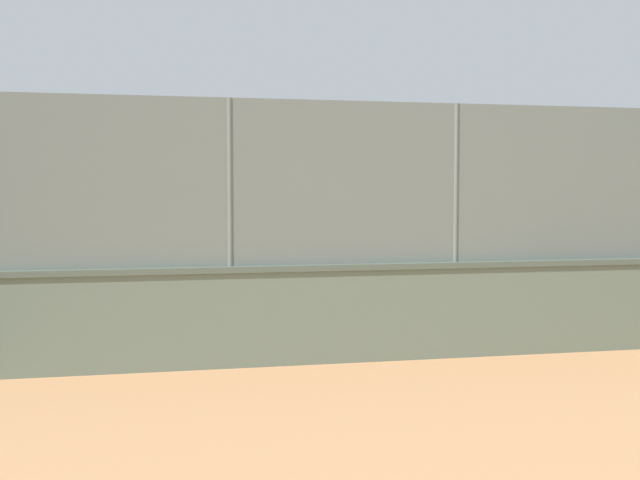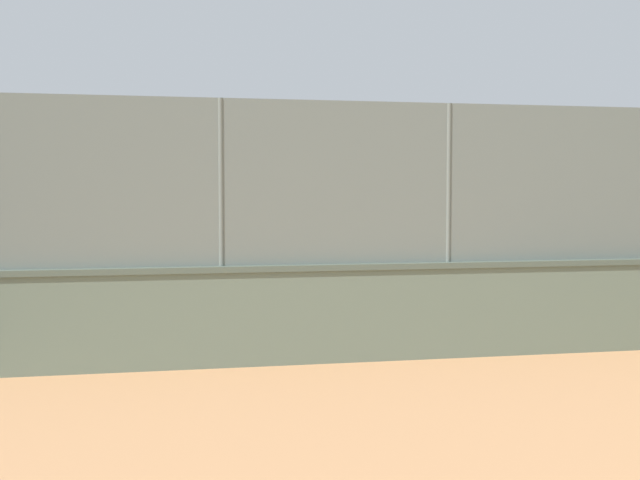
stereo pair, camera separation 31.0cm
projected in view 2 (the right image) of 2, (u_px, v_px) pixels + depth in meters
ground_plane at (223, 270)px, 24.12m from camera, size 260.00×260.00×0.00m
perimeter_wall at (447, 309)px, 11.34m from camera, size 25.73×0.97×1.34m
fence_panel_on_wall at (448, 183)px, 11.24m from camera, size 25.28×0.69×2.20m
player_crossing_court at (315, 238)px, 22.96m from camera, size 0.95×0.97×1.71m
player_near_wall_returning at (89, 255)px, 17.45m from camera, size 0.85×0.71×1.62m
player_foreground_swinging at (366, 235)px, 25.47m from camera, size 0.77×1.23×1.67m
sports_ball at (329, 275)px, 21.93m from camera, size 0.17×0.17×0.17m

